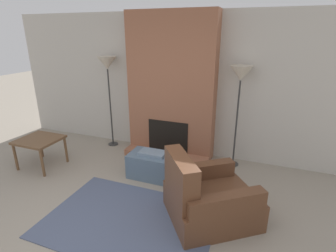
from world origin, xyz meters
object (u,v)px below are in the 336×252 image
object	(u,v)px
side_table	(40,142)
armchair	(205,200)
ottoman	(153,165)
floor_lamp_left	(107,67)
floor_lamp_right	(241,77)

from	to	relation	value
side_table	armchair	bearing A→B (deg)	-6.56
ottoman	armchair	bearing A→B (deg)	-34.56
armchair	floor_lamp_left	xyz separation A→B (m)	(-2.35, 1.60, 1.35)
floor_lamp_left	floor_lamp_right	bearing A→B (deg)	0.00
floor_lamp_right	side_table	bearing A→B (deg)	-158.26
armchair	floor_lamp_left	bearing A→B (deg)	19.47
armchair	side_table	distance (m)	3.03
side_table	floor_lamp_left	world-z (taller)	floor_lamp_left
side_table	floor_lamp_right	distance (m)	3.56
side_table	floor_lamp_right	world-z (taller)	floor_lamp_right
ottoman	armchair	distance (m)	1.25
ottoman	armchair	world-z (taller)	armchair
floor_lamp_left	floor_lamp_right	distance (m)	2.49
ottoman	armchair	xyz separation A→B (m)	(1.03, -0.71, 0.06)
armchair	floor_lamp_left	size ratio (longest dim) A/B	0.75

